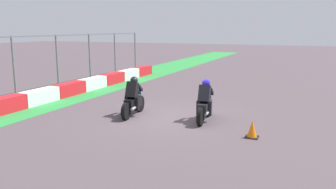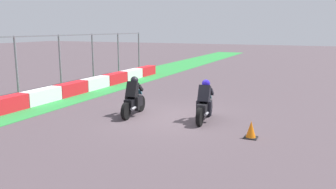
% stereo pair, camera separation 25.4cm
% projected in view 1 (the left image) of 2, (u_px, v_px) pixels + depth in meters
% --- Properties ---
extents(ground_plane, '(120.00, 120.00, 0.00)m').
position_uv_depth(ground_plane, '(169.00, 117.00, 13.15)').
color(ground_plane, '#53454B').
extents(grass_verge, '(72.00, 3.52, 0.02)m').
position_uv_depth(grass_verge, '(36.00, 103.00, 15.62)').
color(grass_verge, green).
rests_on(grass_verge, ground_plane).
extents(track_barrier, '(22.18, 0.60, 0.64)m').
position_uv_depth(track_barrier, '(40.00, 97.00, 15.47)').
color(track_barrier, red).
rests_on(track_barrier, ground_plane).
extents(perimeter_fence, '(23.43, 0.10, 2.99)m').
position_uv_depth(perimeter_fence, '(13.00, 61.00, 15.71)').
color(perimeter_fence, slate).
rests_on(perimeter_fence, ground_plane).
extents(rider_lane_a, '(2.04, 0.55, 1.51)m').
position_uv_depth(rider_lane_a, '(205.00, 104.00, 12.57)').
color(rider_lane_a, black).
rests_on(rider_lane_a, ground_plane).
extents(rider_lane_b, '(2.04, 0.57, 1.51)m').
position_uv_depth(rider_lane_b, '(133.00, 100.00, 13.33)').
color(rider_lane_b, black).
rests_on(rider_lane_b, ground_plane).
extents(traffic_cone, '(0.40, 0.40, 0.54)m').
position_uv_depth(traffic_cone, '(252.00, 130.00, 10.69)').
color(traffic_cone, black).
rests_on(traffic_cone, ground_plane).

